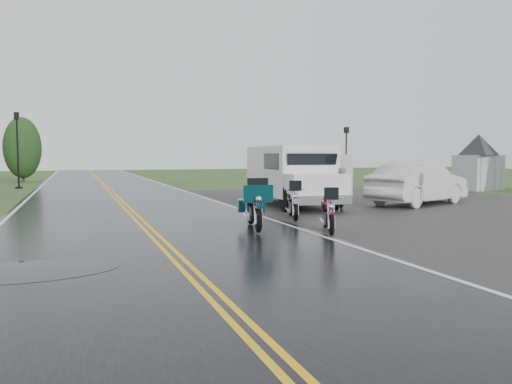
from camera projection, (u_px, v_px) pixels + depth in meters
The scene contains 13 objects.
ground at pixel (165, 248), 10.66m from camera, with size 120.00×120.00×0.00m, color #2D471E.
road at pixel (123, 204), 20.03m from camera, with size 8.00×100.00×0.04m, color black.
parking_pad at pixel (430, 207), 19.09m from camera, with size 14.00×24.00×0.03m, color black.
visitor_center at pixel (478, 148), 28.54m from camera, with size 16.00×10.00×4.80m, color #A8AAAD, non-canonical shape.
motorcycle_red at pixel (331, 215), 11.89m from camera, with size 0.71×1.94×1.15m, color #5B0A1D, non-canonical shape.
motorcycle_teal at pixel (258, 208), 12.34m from camera, with size 0.84×2.32×1.37m, color #042B33, non-canonical shape.
motorcycle_silver at pixel (296, 203), 14.49m from camera, with size 0.72×1.99×1.18m, color #94979B, non-canonical shape.
van_white at pixel (287, 178), 17.33m from camera, with size 2.29×6.10×2.39m, color silver, non-canonical shape.
person_at_van at pixel (340, 190), 17.34m from camera, with size 0.56×0.37×1.53m, color #515156.
sedan_white at pixel (418, 184), 19.92m from camera, with size 1.75×5.02×1.65m, color silver.
lamp_post_far_left at pixel (18, 150), 29.74m from camera, with size 0.39×0.39×4.60m, color black, non-canonical shape.
lamp_post_far_right at pixel (346, 158), 28.94m from camera, with size 0.31×0.31×3.67m, color black, non-canonical shape.
tree_left_far at pixel (23, 154), 36.89m from camera, with size 2.68×2.68×4.12m, color #1E3D19, non-canonical shape.
Camera 1 is at (-1.77, -10.57, 1.98)m, focal length 35.00 mm.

